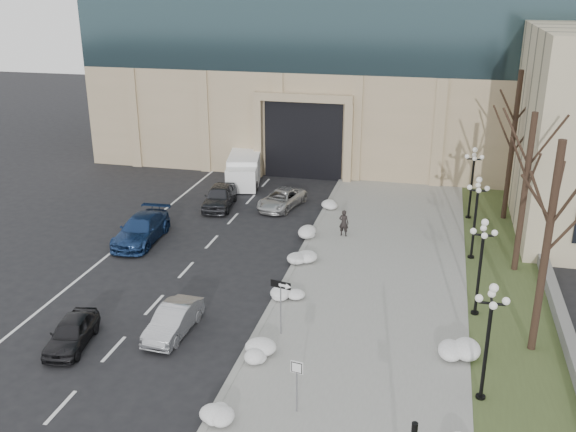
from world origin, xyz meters
name	(u,v)px	position (x,y,z in m)	size (l,w,h in m)	color
sidewalk	(374,289)	(3.50, 14.00, 0.06)	(9.00, 40.00, 0.12)	gray
curb	(286,279)	(-1.00, 14.00, 0.07)	(0.30, 40.00, 0.14)	gray
grass_strip	(510,304)	(10.00, 14.00, 0.05)	(4.00, 40.00, 0.10)	#3C4924
stone_wall	(550,284)	(12.00, 16.00, 0.35)	(0.50, 30.00, 0.70)	slate
car_a	(72,333)	(-8.31, 5.87, 0.62)	(1.46, 3.62, 1.23)	black
car_b	(174,320)	(-4.54, 7.80, 0.63)	(1.34, 3.85, 1.27)	#9EA0A5
car_c	(141,229)	(-10.53, 17.14, 0.76)	(2.14, 5.27, 1.53)	navy
car_d	(282,199)	(-3.95, 24.84, 0.61)	(2.02, 4.39, 1.22)	#B7B7B7
car_e	(220,196)	(-8.05, 23.95, 0.77)	(1.81, 4.50, 1.53)	#2D2D32
pedestrian	(344,223)	(0.95, 20.51, 0.93)	(0.59, 0.39, 1.63)	black
box_truck	(244,169)	(-8.16, 29.98, 1.00)	(3.51, 6.82, 2.06)	white
one_way_sign	(284,292)	(0.21, 8.62, 2.17)	(0.98, 0.39, 2.63)	slate
keep_sign	(297,376)	(1.90, 3.64, 1.60)	(0.47, 0.12, 2.17)	slate
snow_clump_b	(212,422)	(-0.75, 2.14, 0.30)	(1.10, 1.60, 0.36)	white
snow_clump_c	(255,355)	(-0.50, 6.51, 0.30)	(1.10, 1.60, 0.36)	white
snow_clump_d	(286,298)	(-0.42, 11.63, 0.30)	(1.10, 1.60, 0.36)	white
snow_clump_e	(302,260)	(-0.63, 16.03, 0.30)	(1.10, 1.60, 0.36)	white
snow_clump_f	(314,233)	(-0.76, 20.00, 0.30)	(1.10, 1.60, 0.36)	white
snow_clump_g	(332,206)	(-0.52, 25.10, 0.30)	(1.10, 1.60, 0.36)	white
snow_clump_i	(457,349)	(7.45, 8.88, 0.30)	(1.10, 1.60, 0.36)	white
lamppost_a	(489,327)	(8.30, 6.00, 3.07)	(1.18, 1.18, 4.76)	black
lamppost_b	(481,254)	(8.30, 12.50, 3.07)	(1.18, 1.18, 4.76)	black
lamppost_c	(476,207)	(8.30, 19.00, 3.07)	(1.18, 1.18, 4.76)	black
lamppost_d	(473,173)	(8.30, 25.50, 3.07)	(1.18, 1.18, 4.76)	black
tree_near	(551,220)	(10.50, 10.00, 5.83)	(3.20, 3.20, 9.00)	black
tree_mid	(527,171)	(10.50, 18.00, 5.50)	(3.20, 3.20, 8.50)	black
tree_far	(515,125)	(10.50, 26.00, 6.15)	(3.20, 3.20, 9.50)	black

